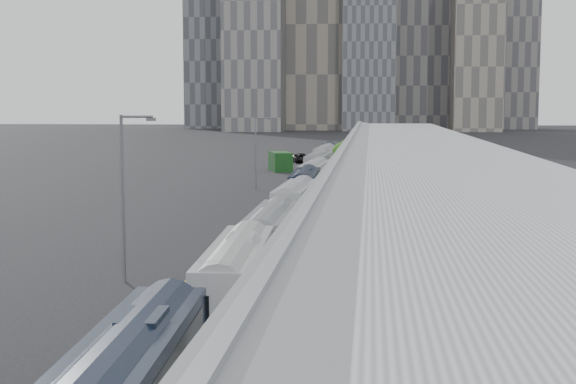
# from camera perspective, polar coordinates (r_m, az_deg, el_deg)

# --- Properties ---
(sidewalk) EXTENTS (10.00, 170.00, 0.12)m
(sidewalk) POSITION_cam_1_polar(r_m,az_deg,el_deg) (59.17, 5.95, -3.46)
(sidewalk) COLOR gray
(sidewalk) RESTS_ON ground
(lane_line) EXTENTS (0.12, 160.00, 0.02)m
(lane_line) POSITION_cam_1_polar(r_m,az_deg,el_deg) (60.08, -4.13, -3.35)
(lane_line) COLOR gold
(lane_line) RESTS_ON ground
(depot) EXTENTS (12.45, 160.40, 7.20)m
(depot) POSITION_cam_1_polar(r_m,az_deg,el_deg) (58.84, 9.88, -0.18)
(depot) COLOR gray
(depot) RESTS_ON ground
(skyline) EXTENTS (145.00, 64.00, 120.00)m
(skyline) POSITION_cam_1_polar(r_m,az_deg,el_deg) (330.25, 3.90, 13.32)
(skyline) COLOR slate
(skyline) RESTS_ON ground
(bus_2) EXTENTS (3.08, 12.64, 3.67)m
(bus_2) POSITION_cam_1_polar(r_m,az_deg,el_deg) (38.28, -3.65, -6.52)
(bus_2) COLOR #B4B4B6
(bus_2) RESTS_ON ground
(bus_3) EXTENTS (2.75, 12.27, 3.59)m
(bus_3) POSITION_cam_1_polar(r_m,az_deg,el_deg) (50.88, -1.19, -3.36)
(bus_3) COLOR gray
(bus_3) RESTS_ON ground
(bus_4) EXTENTS (2.88, 12.25, 3.56)m
(bus_4) POSITION_cam_1_polar(r_m,az_deg,el_deg) (67.39, 0.51, -1.01)
(bus_4) COLOR #AAABB5
(bus_4) RESTS_ON ground
(bus_5) EXTENTS (2.75, 12.31, 3.59)m
(bus_5) POSITION_cam_1_polar(r_m,az_deg,el_deg) (80.34, 1.21, 0.17)
(bus_5) COLOR black
(bus_5) RESTS_ON ground
(bus_6) EXTENTS (3.12, 12.35, 3.58)m
(bus_6) POSITION_cam_1_polar(r_m,az_deg,el_deg) (92.78, 1.91, 0.98)
(bus_6) COLOR #B3B3B5
(bus_6) RESTS_ON ground
(bus_7) EXTENTS (3.17, 12.80, 3.71)m
(bus_7) POSITION_cam_1_polar(r_m,az_deg,el_deg) (107.79, 2.20, 1.74)
(bus_7) COLOR gray
(bus_7) RESTS_ON ground
(bus_8) EXTENTS (3.10, 13.04, 3.79)m
(bus_8) POSITION_cam_1_polar(r_m,az_deg,el_deg) (122.97, 2.69, 2.31)
(bus_8) COLOR #93969C
(bus_8) RESTS_ON ground
(bus_9) EXTENTS (3.21, 12.15, 3.51)m
(bus_9) POSITION_cam_1_polar(r_m,az_deg,el_deg) (137.22, 2.93, 2.66)
(bus_9) COLOR black
(bus_9) RESTS_ON ground
(tree_1) EXTENTS (1.70, 1.70, 3.85)m
(tree_1) POSITION_cam_1_polar(r_m,az_deg,el_deg) (34.18, 0.88, -5.62)
(tree_1) COLOR black
(tree_1) RESTS_ON ground
(tree_2) EXTENTS (2.55, 2.55, 4.55)m
(tree_2) POSITION_cam_1_polar(r_m,az_deg,el_deg) (58.76, 2.60, -0.35)
(tree_2) COLOR black
(tree_2) RESTS_ON ground
(tree_3) EXTENTS (2.63, 2.63, 4.38)m
(tree_3) POSITION_cam_1_polar(r_m,az_deg,el_deg) (86.48, 3.63, 1.62)
(tree_3) COLOR black
(tree_3) RESTS_ON ground
(tree_4) EXTENTS (2.88, 2.88, 5.28)m
(tree_4) POSITION_cam_1_polar(r_m,az_deg,el_deg) (108.22, 4.03, 2.95)
(tree_4) COLOR black
(tree_4) RESTS_ON ground
(street_lamp_near) EXTENTS (2.04, 0.22, 9.43)m
(street_lamp_near) POSITION_cam_1_polar(r_m,az_deg,el_deg) (45.77, -11.46, 0.37)
(street_lamp_near) COLOR #59595E
(street_lamp_near) RESTS_ON ground
(street_lamp_far) EXTENTS (2.04, 0.22, 8.53)m
(street_lamp_far) POSITION_cam_1_polar(r_m,az_deg,el_deg) (94.12, -2.20, 3.15)
(street_lamp_far) COLOR #59595E
(street_lamp_far) RESTS_ON ground
(shipping_container) EXTENTS (4.34, 6.44, 2.87)m
(shipping_container) POSITION_cam_1_polar(r_m,az_deg,el_deg) (121.15, -0.55, 2.18)
(shipping_container) COLOR #113A14
(shipping_container) RESTS_ON ground
(suv) EXTENTS (4.13, 6.28, 1.60)m
(suv) POSITION_cam_1_polar(r_m,az_deg,el_deg) (138.61, 0.97, 2.42)
(suv) COLOR black
(suv) RESTS_ON ground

